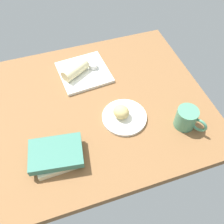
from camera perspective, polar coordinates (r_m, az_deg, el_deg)
name	(u,v)px	position (r cm, az deg, el deg)	size (l,w,h in cm)	color
dining_table	(92,107)	(120.93, -4.56, 1.06)	(110.00, 90.00, 4.00)	brown
round_plate	(124,117)	(113.82, 2.82, -1.17)	(20.24, 20.24, 1.40)	white
scone_pastry	(121,112)	(110.96, 2.09, 0.03)	(7.41, 6.70, 5.89)	tan
square_plate	(84,72)	(133.63, -6.41, 8.96)	(24.67, 24.67, 1.60)	white
sauce_cup	(93,66)	(133.71, -4.33, 10.50)	(4.52, 4.52, 2.63)	silver
breakfast_wrap	(75,70)	(129.91, -8.34, 9.47)	(6.05, 6.05, 14.38)	beige
book_stack	(57,155)	(103.05, -12.51, -9.58)	(22.83, 17.33, 5.96)	beige
coffee_mug	(187,118)	(112.77, 16.67, -1.37)	(10.45, 13.02, 9.72)	#4C8C6B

